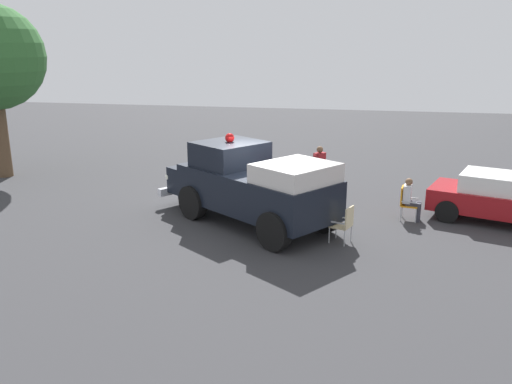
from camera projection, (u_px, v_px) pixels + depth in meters
name	position (u px, v px, depth m)	size (l,w,h in m)	color
ground_plane	(266.00, 226.00, 15.33)	(60.00, 60.00, 0.00)	#333335
vintage_fire_truck	(251.00, 184.00, 15.24)	(6.12, 5.19, 2.59)	black
classic_hot_rod	(507.00, 199.00, 15.40)	(4.72, 3.17, 1.46)	black
lawn_chair_near_truck	(406.00, 201.00, 15.76)	(0.57, 0.58, 1.02)	#B7BABF
lawn_chair_by_car	(345.00, 222.00, 13.83)	(0.64, 0.64, 1.02)	#B7BABF
spectator_seated	(411.00, 198.00, 15.68)	(0.59, 0.45, 1.29)	#383842
spectator_standing	(319.00, 166.00, 18.64)	(0.44, 0.60, 1.68)	#2D334C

